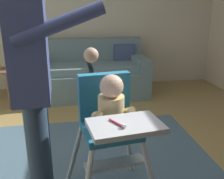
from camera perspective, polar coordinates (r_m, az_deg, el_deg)
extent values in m
cube|color=#987D48|center=(2.37, 2.32, -18.35)|extent=(5.90, 6.71, 0.10)
cube|color=beige|center=(4.46, -4.55, 17.52)|extent=(5.10, 0.06, 2.62)
cube|color=slate|center=(4.04, -4.98, 1.45)|extent=(1.78, 0.84, 0.40)
cube|color=slate|center=(4.27, -5.51, 8.25)|extent=(1.78, 0.22, 0.46)
cube|color=slate|center=(3.99, -16.63, 4.98)|extent=(0.20, 0.84, 0.20)
cube|color=slate|center=(4.11, 6.13, 5.99)|extent=(0.20, 0.84, 0.20)
cube|color=slate|center=(3.92, -10.49, 4.54)|extent=(0.68, 0.60, 0.11)
cube|color=slate|center=(3.98, 0.38, 5.03)|extent=(0.68, 0.60, 0.11)
cube|color=#3D4C75|center=(4.23, 2.68, 7.81)|extent=(0.35, 0.13, 0.34)
cylinder|color=silver|center=(2.03, -8.38, -14.45)|extent=(0.18, 0.15, 0.56)
cylinder|color=silver|center=(2.12, 3.76, -12.71)|extent=(0.15, 0.18, 0.56)
cube|color=teal|center=(1.73, -0.39, -8.93)|extent=(0.40, 0.40, 0.05)
cube|color=teal|center=(1.79, -1.76, -1.44)|extent=(0.37, 0.12, 0.33)
cube|color=silver|center=(1.41, 2.98, -8.08)|extent=(0.43, 0.31, 0.03)
cube|color=silver|center=(1.74, 0.68, -16.21)|extent=(0.41, 0.15, 0.02)
cylinder|color=#E7C989|center=(1.65, -0.20, -5.06)|extent=(0.19, 0.19, 0.22)
sphere|color=beige|center=(1.58, -0.10, 0.71)|extent=(0.15, 0.15, 0.15)
cylinder|color=#E7C989|center=(1.59, -3.43, -5.67)|extent=(0.06, 0.15, 0.10)
cylinder|color=#E7C989|center=(1.65, 3.72, -4.81)|extent=(0.06, 0.15, 0.10)
cylinder|color=#CC384C|center=(1.39, 1.09, -7.57)|extent=(0.07, 0.12, 0.01)
cube|color=white|center=(1.34, 2.70, -8.10)|extent=(0.02, 0.03, 0.02)
cylinder|color=#2E4257|center=(1.73, -15.84, -15.42)|extent=(0.14, 0.14, 0.84)
cylinder|color=#2E4257|center=(1.83, -15.65, -13.37)|extent=(0.14, 0.14, 0.84)
cube|color=#3E4A81|center=(1.53, -18.00, 8.60)|extent=(0.22, 0.41, 0.57)
cylinder|color=#3E4A81|center=(1.33, -11.87, 14.07)|extent=(0.48, 0.10, 0.23)
sphere|color=beige|center=(1.36, -4.70, 7.68)|extent=(0.08, 0.08, 0.08)
cylinder|color=#3E4A81|center=(1.77, -17.34, 9.84)|extent=(0.07, 0.07, 0.51)
cylinder|color=brown|center=(3.74, -22.10, -0.43)|extent=(0.04, 0.04, 0.50)
cylinder|color=brown|center=(4.06, -21.14, 1.08)|extent=(0.04, 0.04, 0.50)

